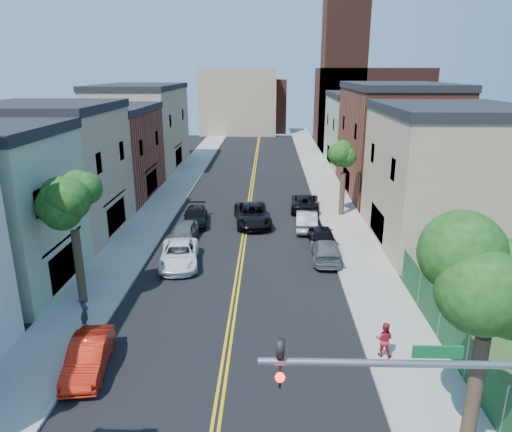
# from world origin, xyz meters

# --- Properties ---
(sidewalk_left) EXTENTS (3.20, 100.00, 0.15)m
(sidewalk_left) POSITION_xyz_m (-7.90, 40.00, 0.07)
(sidewalk_left) COLOR gray
(sidewalk_left) RESTS_ON ground
(sidewalk_right) EXTENTS (3.20, 100.00, 0.15)m
(sidewalk_right) POSITION_xyz_m (7.90, 40.00, 0.07)
(sidewalk_right) COLOR gray
(sidewalk_right) RESTS_ON ground
(curb_left) EXTENTS (0.30, 100.00, 0.15)m
(curb_left) POSITION_xyz_m (-6.15, 40.00, 0.07)
(curb_left) COLOR gray
(curb_left) RESTS_ON ground
(curb_right) EXTENTS (0.30, 100.00, 0.15)m
(curb_right) POSITION_xyz_m (6.15, 40.00, 0.07)
(curb_right) COLOR gray
(curb_right) RESTS_ON ground
(bldg_left_tan_near) EXTENTS (9.00, 10.00, 9.00)m
(bldg_left_tan_near) POSITION_xyz_m (-14.00, 25.00, 4.50)
(bldg_left_tan_near) COLOR #998466
(bldg_left_tan_near) RESTS_ON ground
(bldg_left_brick) EXTENTS (9.00, 12.00, 8.00)m
(bldg_left_brick) POSITION_xyz_m (-14.00, 36.00, 4.00)
(bldg_left_brick) COLOR brown
(bldg_left_brick) RESTS_ON ground
(bldg_left_tan_far) EXTENTS (9.00, 16.00, 9.50)m
(bldg_left_tan_far) POSITION_xyz_m (-14.00, 50.00, 4.75)
(bldg_left_tan_far) COLOR #998466
(bldg_left_tan_far) RESTS_ON ground
(bldg_right_tan) EXTENTS (9.00, 12.00, 9.00)m
(bldg_right_tan) POSITION_xyz_m (14.00, 24.00, 4.50)
(bldg_right_tan) COLOR #998466
(bldg_right_tan) RESTS_ON ground
(bldg_right_brick) EXTENTS (9.00, 14.00, 10.00)m
(bldg_right_brick) POSITION_xyz_m (14.00, 38.00, 5.00)
(bldg_right_brick) COLOR brown
(bldg_right_brick) RESTS_ON ground
(bldg_right_palegrn) EXTENTS (9.00, 12.00, 8.50)m
(bldg_right_palegrn) POSITION_xyz_m (14.00, 52.00, 4.25)
(bldg_right_palegrn) COLOR gray
(bldg_right_palegrn) RESTS_ON ground
(church) EXTENTS (16.20, 14.20, 22.60)m
(church) POSITION_xyz_m (16.33, 67.07, 7.24)
(church) COLOR #4C2319
(church) RESTS_ON ground
(backdrop_left) EXTENTS (14.00, 8.00, 12.00)m
(backdrop_left) POSITION_xyz_m (-4.00, 82.00, 6.00)
(backdrop_left) COLOR #998466
(backdrop_left) RESTS_ON ground
(backdrop_center) EXTENTS (10.00, 8.00, 10.00)m
(backdrop_center) POSITION_xyz_m (0.00, 86.00, 5.00)
(backdrop_center) COLOR brown
(backdrop_center) RESTS_ON ground
(fence_right) EXTENTS (0.04, 15.00, 1.90)m
(fence_right) POSITION_xyz_m (9.50, 9.50, 1.10)
(fence_right) COLOR #143F1E
(fence_right) RESTS_ON sidewalk_right
(tree_left_mid) EXTENTS (5.20, 5.20, 9.29)m
(tree_left_mid) POSITION_xyz_m (-7.88, 14.01, 6.58)
(tree_left_mid) COLOR #3D2F1E
(tree_left_mid) RESTS_ON sidewalk_left
(tree_right_corner) EXTENTS (5.80, 5.80, 10.35)m
(tree_right_corner) POSITION_xyz_m (7.93, 4.01, 7.31)
(tree_right_corner) COLOR #3D2F1E
(tree_right_corner) RESTS_ON sidewalk_right
(tree_right_far) EXTENTS (4.40, 4.40, 8.03)m
(tree_right_far) POSITION_xyz_m (7.92, 30.01, 5.76)
(tree_right_far) COLOR #3D2F1E
(tree_right_far) RESTS_ON sidewalk_right
(red_sedan) EXTENTS (1.95, 4.21, 1.34)m
(red_sedan) POSITION_xyz_m (-5.50, 8.41, 0.67)
(red_sedan) COLOR red
(red_sedan) RESTS_ON ground
(white_pickup) EXTENTS (2.90, 5.25, 1.39)m
(white_pickup) POSITION_xyz_m (-3.80, 19.29, 0.70)
(white_pickup) COLOR white
(white_pickup) RESTS_ON ground
(grey_car_left) EXTENTS (1.70, 4.12, 1.39)m
(grey_car_left) POSITION_xyz_m (-4.21, 23.44, 0.70)
(grey_car_left) COLOR #53565A
(grey_car_left) RESTS_ON ground
(black_car_left) EXTENTS (2.34, 4.73, 1.32)m
(black_car_left) POSITION_xyz_m (-4.02, 27.39, 0.66)
(black_car_left) COLOR black
(black_car_left) RESTS_ON ground
(grey_car_right) EXTENTS (2.03, 4.63, 1.32)m
(grey_car_right) POSITION_xyz_m (5.50, 20.38, 0.66)
(grey_car_right) COLOR #5B5E63
(grey_car_right) RESTS_ON ground
(black_car_right) EXTENTS (1.90, 4.32, 1.45)m
(black_car_right) POSITION_xyz_m (5.50, 23.09, 0.72)
(black_car_right) COLOR black
(black_car_right) RESTS_ON ground
(silver_car_right) EXTENTS (1.82, 4.58, 1.48)m
(silver_car_right) POSITION_xyz_m (4.71, 26.47, 0.74)
(silver_car_right) COLOR #ADAFB5
(silver_car_right) RESTS_ON ground
(dark_car_right_far) EXTENTS (2.66, 5.18, 1.40)m
(dark_car_right_far) POSITION_xyz_m (4.96, 31.70, 0.70)
(dark_car_right_far) COLOR black
(dark_car_right_far) RESTS_ON ground
(black_suv_lane) EXTENTS (3.33, 5.97, 1.58)m
(black_suv_lane) POSITION_xyz_m (0.50, 27.57, 0.79)
(black_suv_lane) COLOR black
(black_suv_lane) RESTS_ON ground
(pedestrian_left) EXTENTS (0.47, 0.63, 1.58)m
(pedestrian_left) POSITION_xyz_m (-6.80, 11.47, 0.94)
(pedestrian_left) COLOR #27282F
(pedestrian_left) RESTS_ON sidewalk_left
(pedestrian_right) EXTENTS (0.91, 0.82, 1.55)m
(pedestrian_right) POSITION_xyz_m (6.70, 9.59, 0.92)
(pedestrian_right) COLOR #AA1A2E
(pedestrian_right) RESTS_ON sidewalk_right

